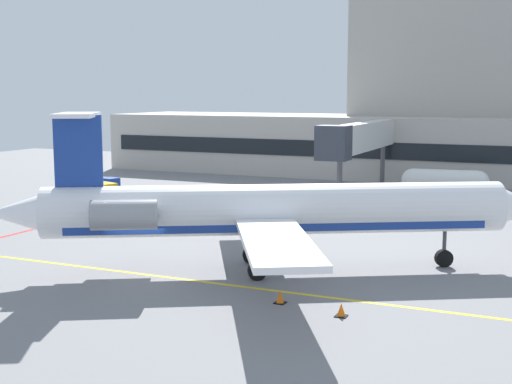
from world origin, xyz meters
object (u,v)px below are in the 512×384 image
belt_loader (115,189)px  regional_jet (267,210)px  pushback_tractor (111,198)px  fuel_tank (445,181)px

belt_loader → regional_jet: bearing=-38.4°
pushback_tractor → belt_loader: (-3.15, 4.94, -0.14)m
pushback_tractor → belt_loader: 5.86m
pushback_tractor → belt_loader: bearing=122.6°
belt_loader → fuel_tank: (24.99, 13.31, 0.45)m
regional_jet → pushback_tractor: regional_jet is taller
regional_jet → belt_loader: bearing=141.6°
regional_jet → belt_loader: 26.94m
fuel_tank → belt_loader: bearing=-152.0°
pushback_tractor → fuel_tank: 28.46m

